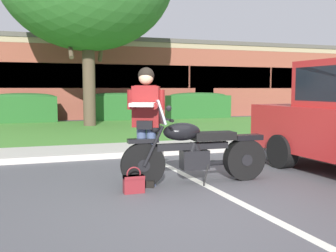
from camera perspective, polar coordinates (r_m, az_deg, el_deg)
name	(u,v)px	position (r m, az deg, el deg)	size (l,w,h in m)	color
ground_plane	(196,199)	(4.98, 4.22, -10.80)	(140.00, 140.00, 0.00)	#4C4C51
curb_strip	(136,154)	(7.98, -4.77, -4.15)	(60.00, 0.20, 0.12)	#B7B2A8
concrete_walk	(127,149)	(8.80, -6.08, -3.39)	(60.00, 1.50, 0.08)	#B7B2A8
grass_lawn	(99,130)	(13.05, -10.16, -0.58)	(60.00, 7.19, 0.06)	#478433
stall_stripe_1	(219,192)	(5.32, 7.64, -9.71)	(0.12, 4.40, 0.01)	silver
motorcycle	(201,150)	(5.72, 4.89, -3.64)	(2.24, 0.82, 1.26)	black
rider_person	(146,117)	(5.45, -3.30, 1.40)	(0.57, 0.66, 1.70)	black
handbag	(134,182)	(5.23, -5.11, -8.36)	(0.28, 0.13, 0.36)	maroon
hedge_center_left	(23,108)	(16.61, -20.74, 2.59)	(2.63, 0.90, 1.24)	#235623
hedge_center_right	(117,106)	(16.89, -7.60, 2.94)	(2.69, 0.90, 1.24)	#235623
hedge_right	(198,105)	(18.01, 4.51, 3.13)	(2.97, 0.90, 1.24)	#235623
brick_building	(83,80)	(22.61, -12.51, 6.70)	(27.63, 9.66, 3.82)	brown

